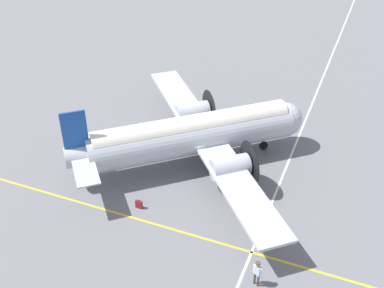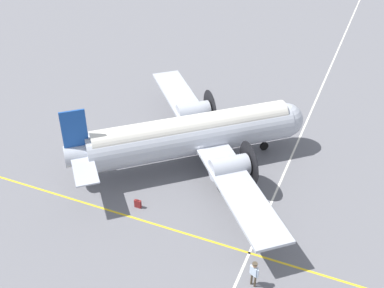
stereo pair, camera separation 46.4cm
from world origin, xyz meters
The scene contains 6 objects.
ground_plane centered at (0.00, 0.00, 0.00)m, with size 300.00×300.00×0.00m, color slate.
apron_line_eastwest centered at (0.00, 7.25, 0.00)m, with size 120.00×0.16×0.01m.
apron_line_northsouth centered at (-6.94, 0.00, 0.00)m, with size 0.16×120.00×0.01m.
airliner_main centered at (-0.36, -0.31, 2.65)m, with size 18.93×19.67×6.20m.
crew_foreground centered at (-7.86, 9.55, 1.13)m, with size 0.57×0.39×1.81m.
suitcase_near_door centered at (1.43, 6.18, 0.31)m, with size 0.48×0.18×0.65m.
Camera 2 is at (-11.84, 27.88, 22.17)m, focal length 45.00 mm.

